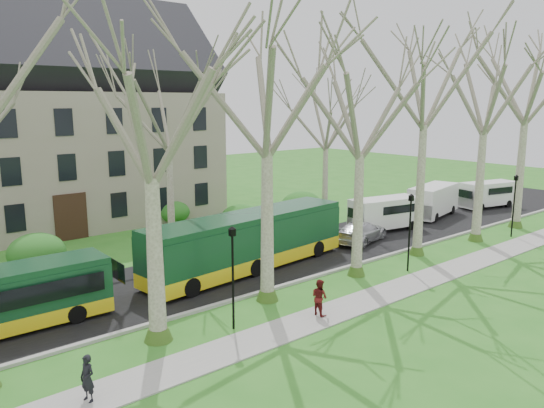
% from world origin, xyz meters
% --- Properties ---
extents(ground, '(120.00, 120.00, 0.00)m').
position_xyz_m(ground, '(0.00, 0.00, 0.00)').
color(ground, '#2D7421').
rests_on(ground, ground).
extents(sidewalk, '(70.00, 2.00, 0.06)m').
position_xyz_m(sidewalk, '(0.00, -2.50, 0.03)').
color(sidewalk, gray).
rests_on(sidewalk, ground).
extents(road, '(80.00, 8.00, 0.06)m').
position_xyz_m(road, '(0.00, 5.50, 0.03)').
color(road, black).
rests_on(road, ground).
extents(curb, '(80.00, 0.25, 0.14)m').
position_xyz_m(curb, '(0.00, 1.50, 0.07)').
color(curb, '#A5A39E').
rests_on(curb, ground).
extents(building, '(26.50, 12.20, 16.00)m').
position_xyz_m(building, '(-6.00, 24.00, 8.07)').
color(building, gray).
rests_on(building, ground).
extents(tree_row_verge, '(49.00, 7.00, 14.00)m').
position_xyz_m(tree_row_verge, '(0.00, 0.30, 7.00)').
color(tree_row_verge, gray).
rests_on(tree_row_verge, ground).
extents(tree_row_far, '(33.00, 7.00, 12.00)m').
position_xyz_m(tree_row_far, '(-1.33, 11.00, 6.00)').
color(tree_row_far, gray).
rests_on(tree_row_far, ground).
extents(lamp_row, '(36.22, 0.22, 4.30)m').
position_xyz_m(lamp_row, '(-0.00, -1.00, 2.57)').
color(lamp_row, black).
rests_on(lamp_row, ground).
extents(hedges, '(30.60, 8.60, 2.00)m').
position_xyz_m(hedges, '(-4.67, 14.00, 1.00)').
color(hedges, '#1D6621').
rests_on(hedges, ground).
extents(bus_follow, '(13.25, 4.04, 3.26)m').
position_xyz_m(bus_follow, '(-0.71, 4.89, 1.69)').
color(bus_follow, '#124023').
rests_on(bus_follow, road).
extents(sedan, '(5.21, 3.18, 1.41)m').
position_xyz_m(sedan, '(8.64, 4.69, 0.77)').
color(sedan, silver).
rests_on(sedan, road).
extents(van_a, '(5.73, 2.99, 2.38)m').
position_xyz_m(van_a, '(12.54, 5.79, 1.25)').
color(van_a, white).
rests_on(van_a, road).
extents(van_b, '(6.16, 3.34, 2.55)m').
position_xyz_m(van_b, '(19.35, 6.28, 1.33)').
color(van_b, white).
rests_on(van_b, road).
extents(van_c, '(5.56, 3.11, 2.29)m').
position_xyz_m(van_c, '(26.34, 5.33, 1.21)').
color(van_c, white).
rests_on(van_c, road).
extents(pedestrian_a, '(0.52, 0.64, 1.53)m').
position_xyz_m(pedestrian_a, '(-12.75, -2.57, 0.82)').
color(pedestrian_a, black).
rests_on(pedestrian_a, sidewalk).
extents(pedestrian_b, '(0.62, 0.79, 1.62)m').
position_xyz_m(pedestrian_b, '(-2.30, -2.33, 0.87)').
color(pedestrian_b, '#561413').
rests_on(pedestrian_b, sidewalk).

